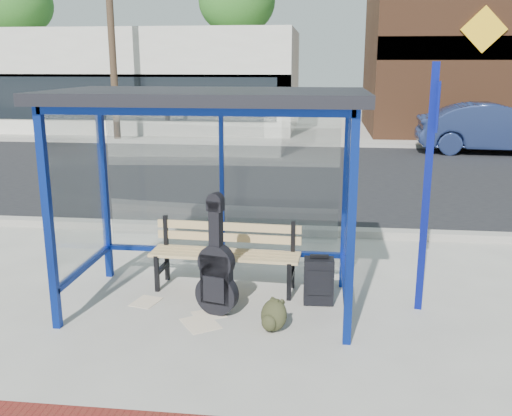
# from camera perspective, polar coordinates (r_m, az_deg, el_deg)

# --- Properties ---
(ground) EXTENTS (120.00, 120.00, 0.00)m
(ground) POSITION_cam_1_polar(r_m,az_deg,el_deg) (6.65, -4.42, -9.63)
(ground) COLOR #B2ADA0
(ground) RESTS_ON ground
(curb_near) EXTENTS (60.00, 0.25, 0.12)m
(curb_near) POSITION_cam_1_polar(r_m,az_deg,el_deg) (9.32, -1.00, -2.12)
(curb_near) COLOR gray
(curb_near) RESTS_ON ground
(street_asphalt) EXTENTS (60.00, 10.00, 0.00)m
(street_asphalt) POSITION_cam_1_polar(r_m,az_deg,el_deg) (14.27, 1.76, 3.41)
(street_asphalt) COLOR black
(street_asphalt) RESTS_ON ground
(curb_far) EXTENTS (60.00, 0.25, 0.12)m
(curb_far) POSITION_cam_1_polar(r_m,az_deg,el_deg) (19.28, 3.11, 6.41)
(curb_far) COLOR gray
(curb_far) RESTS_ON ground
(far_sidewalk) EXTENTS (60.00, 4.00, 0.01)m
(far_sidewalk) POSITION_cam_1_polar(r_m,az_deg,el_deg) (21.17, 3.44, 6.96)
(far_sidewalk) COLOR #B2ADA0
(far_sidewalk) RESTS_ON ground
(bus_shelter) EXTENTS (3.30, 1.80, 2.42)m
(bus_shelter) POSITION_cam_1_polar(r_m,az_deg,el_deg) (6.18, -4.66, 8.47)
(bus_shelter) COLOR navy
(bus_shelter) RESTS_ON ground
(storefront_white) EXTENTS (18.00, 6.04, 4.00)m
(storefront_white) POSITION_cam_1_polar(r_m,az_deg,el_deg) (26.04, -16.72, 12.17)
(storefront_white) COLOR silver
(storefront_white) RESTS_ON ground
(storefront_brown) EXTENTS (10.00, 7.08, 6.40)m
(storefront_brown) POSITION_cam_1_polar(r_m,az_deg,el_deg) (25.38, 23.02, 14.33)
(storefront_brown) COLOR #59331E
(storefront_brown) RESTS_ON ground
(tree_left) EXTENTS (3.60, 3.60, 7.03)m
(tree_left) POSITION_cam_1_polar(r_m,az_deg,el_deg) (31.95, -22.91, 18.17)
(tree_left) COLOR #4C3826
(tree_left) RESTS_ON ground
(tree_mid) EXTENTS (3.60, 3.60, 7.03)m
(tree_mid) POSITION_cam_1_polar(r_m,az_deg,el_deg) (28.41, -1.91, 19.84)
(tree_mid) COLOR #4C3826
(tree_mid) RESTS_ON ground
(utility_pole_west) EXTENTS (1.60, 0.24, 8.00)m
(utility_pole_west) POSITION_cam_1_polar(r_m,az_deg,el_deg) (20.71, -14.34, 17.78)
(utility_pole_west) COLOR #4C3826
(utility_pole_west) RESTS_ON ground
(bench) EXTENTS (1.83, 0.53, 0.85)m
(bench) POSITION_cam_1_polar(r_m,az_deg,el_deg) (6.96, -3.01, -4.24)
(bench) COLOR black
(bench) RESTS_ON ground
(guitar_bag) EXTENTS (0.49, 0.24, 1.29)m
(guitar_bag) POSITION_cam_1_polar(r_m,az_deg,el_deg) (6.25, -3.96, -6.55)
(guitar_bag) COLOR black
(guitar_bag) RESTS_ON ground
(suitcase) EXTENTS (0.35, 0.24, 0.59)m
(suitcase) POSITION_cam_1_polar(r_m,az_deg,el_deg) (6.61, 6.28, -7.27)
(suitcase) COLOR black
(suitcase) RESTS_ON ground
(backpack) EXTENTS (0.34, 0.33, 0.34)m
(backpack) POSITION_cam_1_polar(r_m,az_deg,el_deg) (5.98, 1.72, -10.76)
(backpack) COLOR #292B17
(backpack) RESTS_ON ground
(sign_post) EXTENTS (0.14, 0.34, 2.71)m
(sign_post) POSITION_cam_1_polar(r_m,az_deg,el_deg) (6.36, 16.90, 3.08)
(sign_post) COLOR navy
(sign_post) RESTS_ON ground
(newspaper_a) EXTENTS (0.34, 0.39, 0.01)m
(newspaper_a) POSITION_cam_1_polar(r_m,az_deg,el_deg) (6.82, -10.95, -9.20)
(newspaper_a) COLOR white
(newspaper_a) RESTS_ON ground
(newspaper_b) EXTENTS (0.51, 0.53, 0.01)m
(newspaper_b) POSITION_cam_1_polar(r_m,az_deg,el_deg) (6.21, -5.56, -11.43)
(newspaper_b) COLOR white
(newspaper_b) RESTS_ON ground
(newspaper_c) EXTENTS (0.43, 0.40, 0.01)m
(newspaper_c) POSITION_cam_1_polar(r_m,az_deg,el_deg) (6.41, -4.72, -10.55)
(newspaper_c) COLOR white
(newspaper_c) RESTS_ON ground
(parked_car) EXTENTS (4.70, 1.86, 1.52)m
(parked_car) POSITION_cam_1_polar(r_m,az_deg,el_deg) (19.02, 22.81, 7.35)
(parked_car) COLOR navy
(parked_car) RESTS_ON ground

